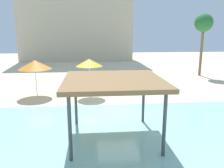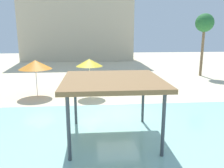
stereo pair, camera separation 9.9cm
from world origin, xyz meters
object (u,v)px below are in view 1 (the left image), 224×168
Objects in this scene: shade_pavilion at (113,83)px; palm_tree_1 at (204,24)px; beach_umbrella_yellow_3 at (89,63)px; beach_umbrella_orange_0 at (35,65)px; lounge_chair_1 at (103,84)px.

shade_pavilion is 18.23m from palm_tree_1.
shade_pavilion is at bearing -127.22° from palm_tree_1.
beach_umbrella_yellow_3 is 0.42× the size of palm_tree_1.
shade_pavilion is at bearing -81.57° from beach_umbrella_yellow_3.
shade_pavilion is at bearing -56.55° from beach_umbrella_orange_0.
beach_umbrella_yellow_3 is (-1.06, 7.16, -0.07)m from shade_pavilion.
lounge_chair_1 is (1.13, 2.46, -2.15)m from beach_umbrella_yellow_3.
beach_umbrella_orange_0 is (-5.00, 7.56, -0.23)m from shade_pavilion.
palm_tree_1 is at bearing 126.54° from lounge_chair_1.
palm_tree_1 reaches higher than shade_pavilion.
shade_pavilion is 9.87m from lounge_chair_1.
palm_tree_1 is at bearing 30.99° from beach_umbrella_yellow_3.
beach_umbrella_orange_0 is at bearing -156.91° from palm_tree_1.
beach_umbrella_yellow_3 reaches higher than lounge_chair_1.
palm_tree_1 is (15.88, 6.77, 3.10)m from beach_umbrella_orange_0.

